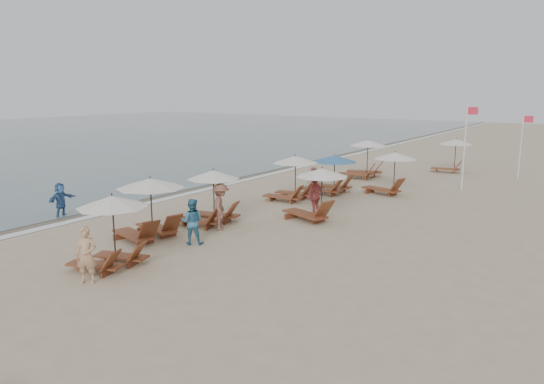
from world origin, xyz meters
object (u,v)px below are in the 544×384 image
Objects in this scene: lounger_station_0 at (110,230)px; lounger_station_1 at (147,208)px; lounger_station_4 at (330,174)px; beachgoer_mid_b at (221,207)px; beachgoer_far_b at (314,181)px; lounger_station_3 at (291,178)px; lounger_station_5 at (363,160)px; beachgoer_near at (86,255)px; lounger_station_2 at (209,199)px; inland_station_1 at (389,170)px; beachgoer_far_a at (315,196)px; flag_pole_near at (466,143)px; waterline_walker at (61,200)px; beachgoer_mid_a at (192,222)px; inland_station_2 at (452,151)px; inland_station_0 at (313,191)px.

lounger_station_0 is 3.21m from lounger_station_1.
lounger_station_1 is 11.43m from lounger_station_4.
beachgoer_far_b is at bearing -35.50° from beachgoer_mid_b.
lounger_station_0 is 0.87× the size of lounger_station_1.
lounger_station_0 is 1.30× the size of beachgoer_mid_b.
beachgoer_far_b is at bearing 77.80° from lounger_station_3.
lounger_station_5 is 1.71× the size of beachgoer_near.
beachgoer_near is at bearing -78.25° from lounger_station_2.
lounger_station_0 is 15.90m from inland_station_1.
lounger_station_1 is 8.74m from lounger_station_3.
lounger_station_5 is 1.59× the size of beachgoer_far_a.
lounger_station_2 is at bearing 80.52° from lounger_station_1.
lounger_station_1 is 1.00× the size of lounger_station_4.
beachgoer_mid_b is (1.41, 2.51, -0.25)m from lounger_station_1.
lounger_station_2 is at bearing -137.20° from beachgoer_far_b.
beachgoer_far_a is at bearing -111.26° from flag_pole_near.
beachgoer_near is 0.35× the size of flag_pole_near.
waterline_walker is at bearing 177.81° from lounger_station_1.
beachgoer_near reaches higher than waterline_walker.
flag_pole_near is (5.26, 20.22, 1.78)m from beachgoer_near.
lounger_station_2 is (-1.02, 5.72, -0.16)m from lounger_station_0.
beachgoer_far_b is at bearing -117.31° from beachgoer_mid_a.
beachgoer_far_b is at bearing -140.98° from inland_station_1.
inland_station_2 is (4.02, 5.23, 0.33)m from lounger_station_5.
lounger_station_1 is 4.47m from beachgoer_near.
lounger_station_0 is 0.85× the size of inland_station_1.
beachgoer_mid_b is at bearing -100.19° from inland_station_2.
inland_station_0 is 9.99m from beachgoer_near.
inland_station_1 is at bearing -94.46° from inland_station_2.
beachgoer_far_a is at bearing -69.08° from lounger_station_4.
lounger_station_3 is 3.44m from beachgoer_far_a.
inland_station_1 is 1.86× the size of beachgoer_far_b.
lounger_station_1 is 0.99× the size of inland_station_1.
beachgoer_mid_a is 1.09× the size of beachgoer_far_b.
flag_pole_near is at bearing -46.69° from waterline_walker.
inland_station_0 is (2.14, -5.52, 0.26)m from lounger_station_4.
beachgoer_mid_a is 6.23m from beachgoer_far_a.
beachgoer_far_a is at bearing 49.74° from beachgoer_near.
beachgoer_far_a reaches higher than beachgoer_mid_a.
beachgoer_far_a is at bearing -63.26° from waterline_walker.
lounger_station_5 reaches higher than beachgoer_near.
lounger_station_4 is 1.11m from beachgoer_far_b.
beachgoer_far_b is 0.32× the size of flag_pole_near.
lounger_station_2 is at bearing 100.08° from lounger_station_0.
beachgoer_far_a reaches higher than beachgoer_near.
beachgoer_far_a is (1.48, 10.50, 0.06)m from beachgoer_near.
waterline_walker is (-9.38, -5.59, -0.53)m from inland_station_0.
beachgoer_mid_b is (0.93, -0.37, -0.13)m from lounger_station_2.
lounger_station_3 is (0.30, 5.83, 0.07)m from lounger_station_2.
inland_station_1 is (3.43, 4.12, 0.19)m from lounger_station_3.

